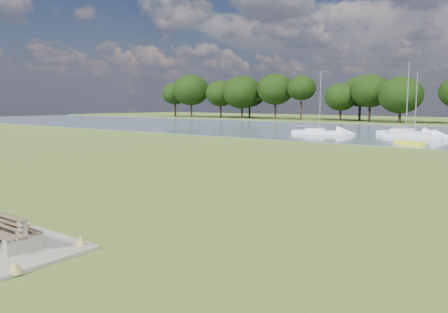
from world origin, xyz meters
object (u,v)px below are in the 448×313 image
Objects in this scene: bench_pair at (9,233)px; sailboat_5 at (319,131)px; sailboat_0 at (414,134)px; kayak at (409,143)px; sailboat_2 at (405,132)px.

bench_pair is 48.11m from sailboat_5.
sailboat_5 is (-11.38, -1.19, -0.03)m from sailboat_0.
bench_pair reaches higher than kayak.
sailboat_5 reaches higher than sailboat_0.
sailboat_0 is (-0.13, 47.91, 0.00)m from bench_pair.
kayak is 0.39× the size of sailboat_5.
kayak is 0.41× the size of sailboat_0.
kayak is at bearing -44.15° from sailboat_5.
bench_pair is 0.23× the size of sailboat_5.
sailboat_0 reaches higher than kayak.
bench_pair is at bearing -79.45° from sailboat_0.
sailboat_0 is at bearing -50.76° from sailboat_2.
bench_pair is at bearing -90.40° from sailboat_5.
sailboat_2 is at bearing 91.34° from bench_pair.
sailboat_2 is at bearing 128.54° from kayak.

